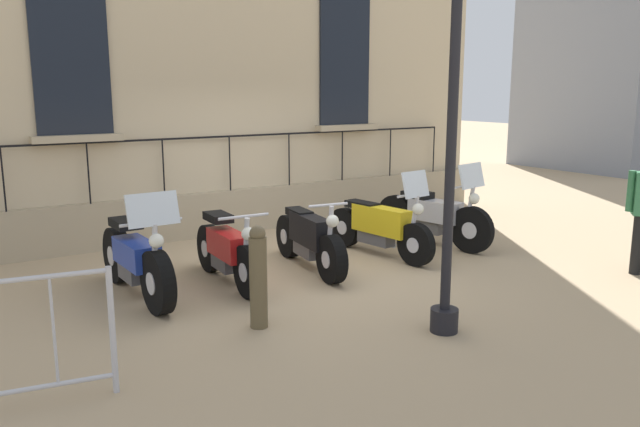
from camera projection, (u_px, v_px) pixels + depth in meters
name	position (u px, v px, depth m)	size (l,w,h in m)	color
ground_plane	(306.00, 266.00, 8.67)	(60.00, 60.00, 0.00)	tan
motorcycle_blue	(136.00, 261.00, 7.33)	(2.09, 0.69, 1.32)	black
motorcycle_red	(228.00, 252.00, 7.83)	(1.90, 0.62, 0.97)	black
motorcycle_black	(309.00, 240.00, 8.47)	(2.00, 0.59, 1.00)	black
motorcycle_yellow	(380.00, 227.00, 9.14)	(2.04, 0.55, 1.31)	black
motorcycle_silver	(434.00, 217.00, 9.76)	(2.08, 0.75, 1.33)	black
lamppost	(457.00, 14.00, 5.77)	(0.29, 0.99, 4.47)	black
bollard	(258.00, 277.00, 6.38)	(0.18, 0.18, 1.06)	brown
distant_building	(633.00, 32.00, 19.37)	(4.21, 5.81, 8.14)	gray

